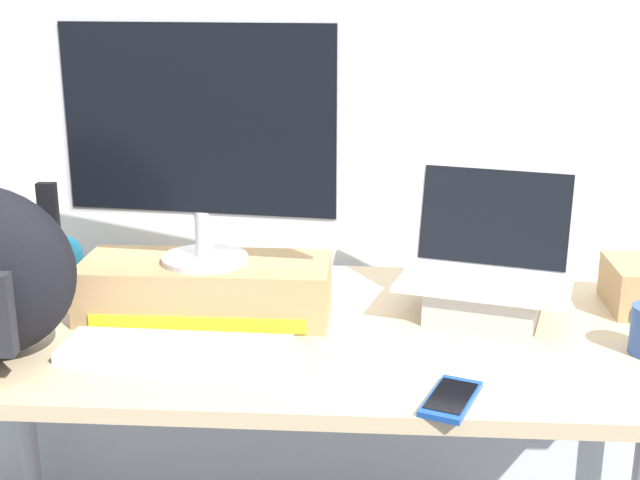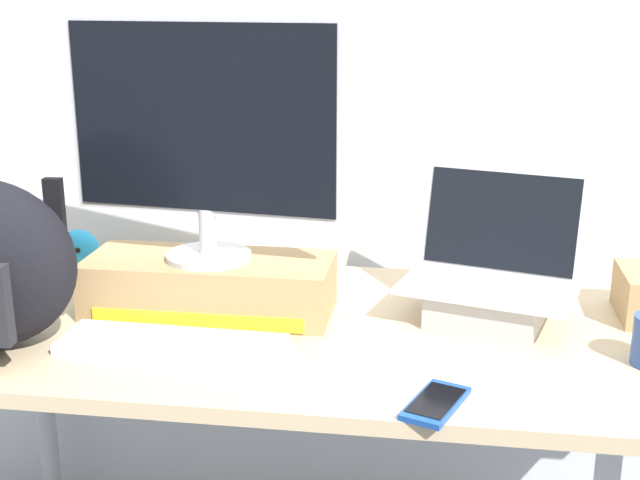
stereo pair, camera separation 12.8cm
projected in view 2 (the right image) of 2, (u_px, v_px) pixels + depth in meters
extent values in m
cube|color=silver|center=(350.00, 30.00, 2.03)|extent=(7.00, 0.10, 2.60)
cube|color=tan|center=(320.00, 331.00, 1.74)|extent=(1.70, 0.76, 0.03)
cylinder|color=#B2B2B7|center=(44.00, 396.00, 2.26)|extent=(0.05, 0.05, 0.71)
cube|color=#A88456|center=(210.00, 285.00, 1.79)|extent=(0.51, 0.21, 0.12)
cube|color=yellow|center=(196.00, 320.00, 1.70)|extent=(0.44, 0.00, 0.03)
cylinder|color=silver|center=(209.00, 256.00, 1.77)|extent=(0.18, 0.18, 0.01)
cylinder|color=silver|center=(208.00, 231.00, 1.75)|extent=(0.04, 0.04, 0.10)
cube|color=silver|center=(203.00, 118.00, 1.69)|extent=(0.58, 0.09, 0.40)
cube|color=black|center=(201.00, 119.00, 1.68)|extent=(0.55, 0.07, 0.37)
cube|color=#ADADB2|center=(488.00, 305.00, 1.74)|extent=(0.27, 0.25, 0.07)
cube|color=silver|center=(489.00, 286.00, 1.73)|extent=(0.39, 0.31, 0.01)
cube|color=#B7B7BC|center=(491.00, 281.00, 1.74)|extent=(0.33, 0.20, 0.00)
cube|color=silver|center=(502.00, 221.00, 1.77)|extent=(0.35, 0.15, 0.22)
cube|color=black|center=(501.00, 221.00, 1.77)|extent=(0.31, 0.13, 0.20)
cube|color=white|center=(172.00, 344.00, 1.61)|extent=(0.43, 0.15, 0.02)
cube|color=silver|center=(172.00, 339.00, 1.61)|extent=(0.41, 0.13, 0.00)
cube|color=black|center=(58.00, 238.00, 1.69)|extent=(0.04, 0.02, 0.25)
cube|color=#19479E|center=(436.00, 403.00, 1.39)|extent=(0.12, 0.17, 0.01)
cube|color=black|center=(436.00, 400.00, 1.39)|extent=(0.10, 0.13, 0.00)
sphere|color=#2393CC|center=(79.00, 250.00, 2.06)|extent=(0.10, 0.10, 0.10)
sphere|color=black|center=(64.00, 250.00, 2.01)|extent=(0.01, 0.01, 0.01)
sphere|color=black|center=(78.00, 250.00, 2.01)|extent=(0.01, 0.01, 0.01)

